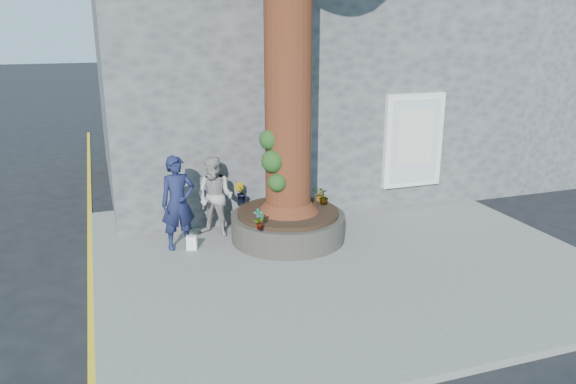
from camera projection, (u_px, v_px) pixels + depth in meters
name	position (u px, v px, depth m)	size (l,w,h in m)	color
ground	(282.00, 292.00, 9.45)	(120.00, 120.00, 0.00)	black
pavement	(339.00, 255.00, 10.81)	(9.00, 8.00, 0.12)	slate
yellow_line	(91.00, 293.00, 9.41)	(0.10, 30.00, 0.01)	yellow
stone_shop	(285.00, 67.00, 15.83)	(10.30, 8.30, 6.30)	#47494C
neighbour_shop	(516.00, 65.00, 18.36)	(6.00, 8.00, 6.00)	#47494C
planter	(288.00, 225.00, 11.39)	(2.30, 2.30, 0.60)	black
man	(178.00, 203.00, 10.75)	(0.67, 0.44, 1.84)	#161B3D
woman	(215.00, 197.00, 11.43)	(0.81, 0.63, 1.66)	#9E9A97
shopping_bag	(192.00, 243.00, 10.88)	(0.20, 0.12, 0.28)	white
plant_a	(259.00, 219.00, 10.21)	(0.21, 0.14, 0.40)	gray
plant_b	(240.00, 193.00, 11.77)	(0.24, 0.23, 0.43)	gray
plant_c	(324.00, 197.00, 11.65)	(0.18, 0.18, 0.33)	gray
plant_d	(320.00, 194.00, 11.88)	(0.29, 0.26, 0.32)	gray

